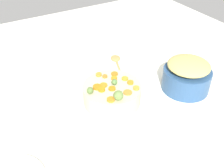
{
  "coord_description": "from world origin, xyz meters",
  "views": [
    {
      "loc": [
        -0.48,
        -0.84,
        0.84
      ],
      "look_at": [
        0.01,
        0.01,
        0.12
      ],
      "focal_mm": 43.15,
      "sensor_mm": 36.0,
      "label": 1
    }
  ],
  "objects": [
    {
      "name": "carrot_slice_0",
      "position": [
        0.05,
        -0.07,
        0.12
      ],
      "size": [
        0.05,
        0.05,
        0.01
      ],
      "primitive_type": "cylinder",
      "rotation": [
        0.0,
        0.0,
        0.94
      ],
      "color": "orange",
      "rests_on": "serving_bowl_carrots"
    },
    {
      "name": "carrot_slice_10",
      "position": [
        0.1,
        -0.07,
        0.12
      ],
      "size": [
        0.04,
        0.04,
        0.01
      ],
      "primitive_type": "cylinder",
      "rotation": [
        0.0,
        0.0,
        1.08
      ],
      "color": "orange",
      "rests_on": "serving_bowl_carrots"
    },
    {
      "name": "carrot_slice_8",
      "position": [
        0.07,
        0.08,
        0.12
      ],
      "size": [
        0.04,
        0.04,
        0.01
      ],
      "primitive_type": "cylinder",
      "rotation": [
        0.0,
        0.0,
        1.33
      ],
      "color": "orange",
      "rests_on": "serving_bowl_carrots"
    },
    {
      "name": "wooden_spoon",
      "position": [
        0.22,
        0.3,
        0.03
      ],
      "size": [
        0.13,
        0.28,
        0.01
      ],
      "color": "#A6844A",
      "rests_on": "tabletop"
    },
    {
      "name": "carrot_slice_2",
      "position": [
        0.05,
        0.05,
        0.12
      ],
      "size": [
        0.04,
        0.04,
        0.01
      ],
      "primitive_type": "cylinder",
      "rotation": [
        0.0,
        0.0,
        2.37
      ],
      "color": "orange",
      "rests_on": "serving_bowl_carrots"
    },
    {
      "name": "carrot_slice_6",
      "position": [
        -0.0,
        0.11,
        0.12
      ],
      "size": [
        0.04,
        0.04,
        0.01
      ],
      "primitive_type": "cylinder",
      "rotation": [
        0.0,
        0.0,
        5.38
      ],
      "color": "orange",
      "rests_on": "serving_bowl_carrots"
    },
    {
      "name": "tabletop",
      "position": [
        0.0,
        0.0,
        0.01
      ],
      "size": [
        2.4,
        2.4,
        0.02
      ],
      "primitive_type": "cube",
      "color": "white",
      "rests_on": "ground"
    },
    {
      "name": "brussels_sprout_0",
      "position": [
        -0.1,
        0.01,
        0.13
      ],
      "size": [
        0.03,
        0.03,
        0.03
      ],
      "primitive_type": "sphere",
      "color": "#526B34",
      "rests_on": "serving_bowl_carrots"
    },
    {
      "name": "brussels_sprout_2",
      "position": [
        -0.01,
        -0.09,
        0.13
      ],
      "size": [
        0.04,
        0.04,
        0.04
      ],
      "primitive_type": "sphere",
      "color": "#5E793D",
      "rests_on": "serving_bowl_carrots"
    },
    {
      "name": "carrot_slice_12",
      "position": [
        -0.02,
        0.03,
        0.12
      ],
      "size": [
        0.03,
        0.03,
        0.01
      ],
      "primitive_type": "cylinder",
      "rotation": [
        0.0,
        0.0,
        1.58
      ],
      "color": "orange",
      "rests_on": "serving_bowl_carrots"
    },
    {
      "name": "carrot_slice_3",
      "position": [
        0.1,
        -0.02,
        0.12
      ],
      "size": [
        0.04,
        0.04,
        0.01
      ],
      "primitive_type": "cylinder",
      "rotation": [
        0.0,
        0.0,
        2.39
      ],
      "color": "orange",
      "rests_on": "serving_bowl_carrots"
    },
    {
      "name": "carrot_slice_4",
      "position": [
        0.02,
        0.08,
        0.12
      ],
      "size": [
        0.03,
        0.03,
        0.01
      ],
      "primitive_type": "cylinder",
      "rotation": [
        0.0,
        0.0,
        0.09
      ],
      "color": "orange",
      "rests_on": "serving_bowl_carrots"
    },
    {
      "name": "metal_pot",
      "position": [
        0.38,
        -0.09,
        0.07
      ],
      "size": [
        0.23,
        0.23,
        0.11
      ],
      "primitive_type": "cylinder",
      "color": "navy",
      "rests_on": "tabletop"
    },
    {
      "name": "serving_bowl_carrots",
      "position": [
        0.01,
        0.01,
        0.07
      ],
      "size": [
        0.27,
        0.27,
        0.09
      ],
      "primitive_type": "cylinder",
      "color": "#B8B48F",
      "rests_on": "tabletop"
    },
    {
      "name": "carrot_slice_7",
      "position": [
        0.0,
        -0.01,
        0.12
      ],
      "size": [
        0.05,
        0.05,
        0.01
      ],
      "primitive_type": "cylinder",
      "rotation": [
        0.0,
        0.0,
        5.74
      ],
      "color": "orange",
      "rests_on": "serving_bowl_carrots"
    },
    {
      "name": "carrot_slice_5",
      "position": [
        -0.04,
        -0.08,
        0.12
      ],
      "size": [
        0.04,
        0.04,
        0.01
      ],
      "primitive_type": "cylinder",
      "rotation": [
        0.0,
        0.0,
        5.99
      ],
      "color": "orange",
      "rests_on": "serving_bowl_carrots"
    },
    {
      "name": "brussels_sprout_1",
      "position": [
        0.03,
        0.01,
        0.13
      ],
      "size": [
        0.03,
        0.03,
        0.03
      ],
      "primitive_type": "sphere",
      "color": "#4E743C",
      "rests_on": "serving_bowl_carrots"
    },
    {
      "name": "carrot_slice_11",
      "position": [
        -0.04,
        -0.0,
        0.12
      ],
      "size": [
        0.04,
        0.04,
        0.01
      ],
      "primitive_type": "cylinder",
      "rotation": [
        0.0,
        0.0,
        1.42
      ],
      "color": "orange",
      "rests_on": "serving_bowl_carrots"
    },
    {
      "name": "carrot_slice_9",
      "position": [
        -0.05,
        0.03,
        0.12
      ],
      "size": [
        0.06,
        0.06,
        0.01
      ],
      "primitive_type": "cylinder",
      "rotation": [
        0.0,
        0.0,
        5.52
      ],
      "color": "orange",
      "rests_on": "serving_bowl_carrots"
    },
    {
      "name": "carrot_slice_1",
      "position": [
        0.09,
        0.02,
        0.12
      ],
      "size": [
        0.04,
        0.04,
        0.01
      ],
      "primitive_type": "cylinder",
      "rotation": [
        0.0,
        0.0,
        4.91
      ],
      "color": "orange",
      "rests_on": "serving_bowl_carrots"
    },
    {
      "name": "stuffing_mound",
      "position": [
        0.38,
        -0.09,
        0.16
      ],
      "size": [
        0.21,
        0.21,
        0.05
      ],
      "primitive_type": "ellipsoid",
      "color": "tan",
      "rests_on": "metal_pot"
    }
  ]
}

